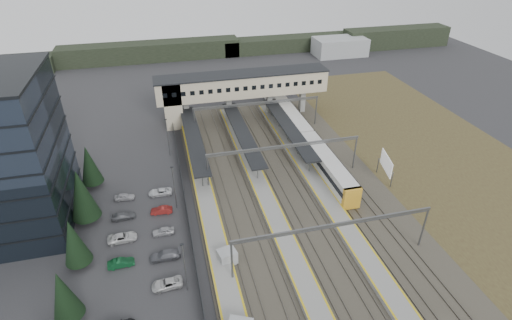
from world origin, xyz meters
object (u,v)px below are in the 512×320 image
object	(u,v)px
billboard	(386,164)
footbridge	(231,88)
relay_cabin_far	(227,257)
train	(291,119)

from	to	relation	value
billboard	footbridge	bearing A→B (deg)	123.98
footbridge	billboard	world-z (taller)	footbridge
relay_cabin_far	train	xyz separation A→B (m)	(22.07, 38.43, 1.07)
relay_cabin_far	billboard	xyz separation A→B (m)	(31.93, 13.64, 2.29)
billboard	relay_cabin_far	bearing A→B (deg)	-156.86
train	billboard	distance (m)	26.71
relay_cabin_far	billboard	bearing A→B (deg)	23.14
footbridge	relay_cabin_far	bearing A→B (deg)	-101.86
footbridge	train	bearing A→B (deg)	-33.32
footbridge	train	size ratio (longest dim) A/B	0.63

